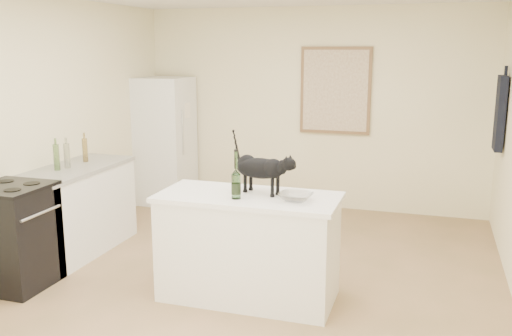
% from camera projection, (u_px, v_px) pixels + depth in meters
% --- Properties ---
extents(floor, '(5.50, 5.50, 0.00)m').
position_uv_depth(floor, '(245.00, 286.00, 5.02)').
color(floor, '#A67C58').
rests_on(floor, ground).
extents(wall_back, '(4.50, 0.00, 4.50)m').
position_uv_depth(wall_back, '(312.00, 109.00, 7.31)').
color(wall_back, '#F9EEC0').
rests_on(wall_back, ground).
extents(wall_front, '(4.50, 0.00, 4.50)m').
position_uv_depth(wall_front, '(18.00, 254.00, 2.19)').
color(wall_front, '#F9EEC0').
rests_on(wall_front, ground).
extents(wall_left, '(0.00, 5.50, 5.50)m').
position_uv_depth(wall_left, '(24.00, 131.00, 5.42)').
color(wall_left, '#F9EEC0').
rests_on(wall_left, ground).
extents(island_base, '(1.44, 0.67, 0.86)m').
position_uv_depth(island_base, '(249.00, 249.00, 4.72)').
color(island_base, white).
rests_on(island_base, floor).
extents(island_top, '(1.50, 0.70, 0.04)m').
position_uv_depth(island_top, '(248.00, 197.00, 4.62)').
color(island_top, white).
rests_on(island_top, island_base).
extents(left_cabinets, '(0.60, 1.40, 0.86)m').
position_uv_depth(left_cabinets, '(75.00, 212.00, 5.79)').
color(left_cabinets, white).
rests_on(left_cabinets, floor).
extents(left_countertop, '(0.62, 1.44, 0.04)m').
position_uv_depth(left_countertop, '(72.00, 169.00, 5.70)').
color(left_countertop, gray).
rests_on(left_countertop, left_cabinets).
extents(stove, '(0.60, 0.60, 0.90)m').
position_uv_depth(stove, '(14.00, 237.00, 4.95)').
color(stove, black).
rests_on(stove, floor).
extents(fridge, '(0.68, 0.68, 1.70)m').
position_uv_depth(fridge, '(164.00, 141.00, 7.61)').
color(fridge, white).
rests_on(fridge, floor).
extents(artwork_frame, '(0.90, 0.03, 1.10)m').
position_uv_depth(artwork_frame, '(335.00, 91.00, 7.14)').
color(artwork_frame, brown).
rests_on(artwork_frame, wall_back).
extents(artwork_canvas, '(0.82, 0.00, 1.02)m').
position_uv_depth(artwork_canvas, '(335.00, 91.00, 7.13)').
color(artwork_canvas, beige).
rests_on(artwork_canvas, wall_back).
extents(hanging_garment, '(0.08, 0.34, 0.80)m').
position_uv_depth(hanging_garment, '(500.00, 113.00, 5.99)').
color(hanging_garment, black).
rests_on(hanging_garment, wall_right).
extents(black_cat, '(0.57, 0.32, 0.38)m').
position_uv_depth(black_cat, '(260.00, 171.00, 4.63)').
color(black_cat, black).
rests_on(black_cat, island_top).
extents(wine_bottle, '(0.10, 0.10, 0.35)m').
position_uv_depth(wine_bottle, '(236.00, 177.00, 4.47)').
color(wine_bottle, '#225220').
rests_on(wine_bottle, island_top).
extents(glass_bowl, '(0.29, 0.29, 0.07)m').
position_uv_depth(glass_bowl, '(296.00, 197.00, 4.43)').
color(glass_bowl, silver).
rests_on(glass_bowl, island_top).
extents(fridge_paper, '(0.03, 0.16, 0.20)m').
position_uv_depth(fridge_paper, '(187.00, 110.00, 7.43)').
color(fridge_paper, white).
rests_on(fridge_paper, fridge).
extents(counter_bottle_cluster, '(0.09, 0.51, 0.26)m').
position_uv_depth(counter_bottle_cluster, '(69.00, 155.00, 5.68)').
color(counter_bottle_cluster, brown).
rests_on(counter_bottle_cluster, left_countertop).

